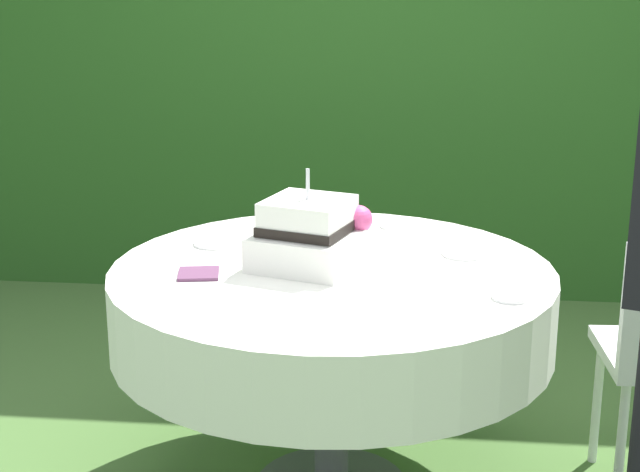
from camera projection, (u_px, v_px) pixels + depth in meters
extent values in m
cube|color=#28561E|center=(374.00, 10.00, 4.92)|extent=(6.95, 0.53, 2.85)
cylinder|color=#4C4C51|center=(332.00, 387.00, 3.12)|extent=(0.11, 0.11, 0.74)
cylinder|color=olive|center=(332.00, 274.00, 3.01)|extent=(1.34, 1.34, 0.03)
cylinder|color=white|center=(332.00, 307.00, 3.04)|extent=(1.37, 1.37, 0.25)
cube|color=white|center=(308.00, 249.00, 3.02)|extent=(0.38, 0.38, 0.11)
cube|color=white|center=(308.00, 216.00, 2.99)|extent=(0.30, 0.30, 0.11)
cube|color=black|center=(308.00, 227.00, 3.00)|extent=(0.31, 0.31, 0.03)
sphere|color=#E04C8C|center=(359.00, 219.00, 3.05)|extent=(0.09, 0.09, 0.09)
cylinder|color=silver|center=(308.00, 184.00, 2.96)|extent=(0.01, 0.01, 0.09)
cylinder|color=white|center=(464.00, 253.00, 3.14)|extent=(0.14, 0.14, 0.01)
cylinder|color=white|center=(215.00, 243.00, 3.25)|extent=(0.14, 0.14, 0.01)
cylinder|color=white|center=(396.00, 225.00, 3.46)|extent=(0.11, 0.11, 0.01)
cylinder|color=white|center=(511.00, 297.00, 2.74)|extent=(0.11, 0.11, 0.01)
cube|color=#603856|center=(199.00, 274.00, 2.94)|extent=(0.14, 0.14, 0.01)
cylinder|color=white|center=(597.00, 402.00, 3.33)|extent=(0.03, 0.03, 0.45)
cylinder|color=white|center=(621.00, 447.00, 3.03)|extent=(0.03, 0.03, 0.45)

